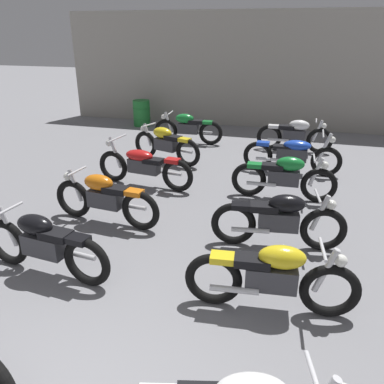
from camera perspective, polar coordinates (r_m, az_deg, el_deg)
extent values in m
cube|color=#9E998E|center=(13.20, 9.23, 17.16)|extent=(12.89, 0.24, 3.60)
torus|color=black|center=(5.90, -25.43, -6.68)|extent=(0.68, 0.18, 0.67)
torus|color=black|center=(5.09, -15.13, -9.87)|extent=(0.68, 0.18, 0.67)
cylinder|color=silver|center=(5.73, -25.31, -4.58)|extent=(0.25, 0.10, 0.56)
cube|color=#38383D|center=(5.42, -20.83, -7.28)|extent=(0.59, 0.30, 0.28)
ellipsoid|color=black|center=(5.36, -22.04, -4.43)|extent=(0.55, 0.33, 0.26)
cube|color=black|center=(5.19, -19.31, -5.90)|extent=(0.42, 0.28, 0.10)
cube|color=black|center=(5.00, -16.41, -6.68)|extent=(0.30, 0.23, 0.08)
cylinder|color=silver|center=(5.58, -25.32, -2.32)|extent=(0.09, 0.48, 0.04)
cylinder|color=silver|center=(5.33, -16.48, -8.74)|extent=(0.55, 0.13, 0.07)
torus|color=black|center=(6.96, -16.99, -0.95)|extent=(0.68, 0.18, 0.67)
torus|color=black|center=(6.28, -7.56, -2.73)|extent=(0.68, 0.18, 0.67)
cylinder|color=silver|center=(6.82, -16.70, 0.95)|extent=(0.25, 0.09, 0.56)
cube|color=#38383D|center=(6.56, -12.59, -1.00)|extent=(0.59, 0.30, 0.28)
ellipsoid|color=orange|center=(6.51, -13.54, 1.39)|extent=(0.55, 0.33, 0.26)
cube|color=black|center=(6.37, -11.09, 0.35)|extent=(0.42, 0.28, 0.10)
cube|color=orange|center=(6.20, -8.51, -0.08)|extent=(0.30, 0.23, 0.08)
cylinder|color=silver|center=(6.70, -16.54, 2.95)|extent=(0.08, 0.48, 0.04)
sphere|color=white|center=(6.86, -17.76, 2.19)|extent=(0.14, 0.14, 0.14)
cylinder|color=silver|center=(6.50, -8.94, -2.08)|extent=(0.55, 0.12, 0.07)
torus|color=black|center=(8.43, -11.46, 3.73)|extent=(0.68, 0.19, 0.67)
torus|color=black|center=(7.72, -2.14, 2.41)|extent=(0.68, 0.19, 0.67)
cylinder|color=silver|center=(8.30, -11.17, 5.69)|extent=(0.28, 0.10, 0.66)
cube|color=#38383D|center=(8.02, -7.04, 3.78)|extent=(0.68, 0.32, 0.28)
ellipsoid|color=red|center=(8.00, -7.74, 5.36)|extent=(0.63, 0.39, 0.22)
cube|color=black|center=(7.87, -5.69, 4.56)|extent=(0.43, 0.29, 0.10)
cube|color=red|center=(7.67, -2.86, 4.62)|extent=(0.30, 0.23, 0.08)
cylinder|color=silver|center=(8.18, -10.98, 7.73)|extent=(0.12, 0.68, 0.04)
sphere|color=white|center=(8.32, -12.08, 7.03)|extent=(0.14, 0.14, 0.14)
cylinder|color=silver|center=(7.94, -3.39, 2.82)|extent=(0.55, 0.13, 0.07)
torus|color=black|center=(9.95, -6.80, 6.94)|extent=(0.67, 0.32, 0.67)
torus|color=black|center=(9.18, -0.60, 5.75)|extent=(0.67, 0.32, 0.67)
cylinder|color=silver|center=(9.83, -6.51, 8.33)|extent=(0.25, 0.14, 0.56)
cube|color=#38383D|center=(9.53, -3.84, 6.96)|extent=(0.62, 0.41, 0.28)
ellipsoid|color=yellow|center=(9.51, -4.36, 8.67)|extent=(0.58, 0.43, 0.26)
cube|color=black|center=(9.34, -2.79, 7.94)|extent=(0.46, 0.35, 0.10)
cube|color=yellow|center=(9.15, -1.12, 7.65)|extent=(0.33, 0.28, 0.08)
cylinder|color=silver|center=(9.74, -6.31, 9.77)|extent=(0.19, 0.47, 0.04)
sphere|color=white|center=(9.89, -7.17, 9.22)|extent=(0.14, 0.14, 0.14)
cylinder|color=silver|center=(9.43, -1.40, 6.07)|extent=(0.54, 0.24, 0.07)
torus|color=black|center=(11.30, -3.83, 8.95)|extent=(0.68, 0.15, 0.67)
torus|color=black|center=(11.02, 2.76, 8.62)|extent=(0.68, 0.15, 0.67)
cylinder|color=silver|center=(11.22, -3.47, 10.22)|extent=(0.25, 0.09, 0.56)
cube|color=#38383D|center=(11.12, -0.58, 9.30)|extent=(0.59, 0.28, 0.28)
ellipsoid|color=#197F33|center=(11.08, -1.10, 10.73)|extent=(0.54, 0.31, 0.26)
cube|color=black|center=(11.03, 0.55, 10.25)|extent=(0.41, 0.26, 0.10)
cube|color=#197F33|center=(10.97, 2.27, 10.17)|extent=(0.29, 0.22, 0.08)
cylinder|color=silver|center=(11.15, -3.19, 11.51)|extent=(0.07, 0.48, 0.04)
sphere|color=white|center=(11.23, -4.18, 10.94)|extent=(0.14, 0.14, 0.14)
cylinder|color=silver|center=(11.19, 1.59, 8.75)|extent=(0.55, 0.10, 0.07)
cylinder|color=silver|center=(2.99, 17.58, -24.74)|extent=(0.15, 0.47, 0.04)
torus|color=black|center=(4.70, 19.56, -13.51)|extent=(0.68, 0.18, 0.67)
torus|color=black|center=(4.63, 3.15, -12.65)|extent=(0.68, 0.18, 0.67)
cylinder|color=silver|center=(4.54, 18.98, -10.83)|extent=(0.25, 0.10, 0.56)
cube|color=#38383D|center=(4.56, 11.50, -12.20)|extent=(0.59, 0.30, 0.28)
ellipsoid|color=yellow|center=(4.42, 13.09, -9.28)|extent=(0.55, 0.33, 0.26)
cube|color=black|center=(4.44, 8.83, -9.91)|extent=(0.42, 0.28, 0.10)
cube|color=yellow|center=(4.45, 4.53, -9.61)|extent=(0.30, 0.23, 0.08)
cylinder|color=silver|center=(4.40, 18.63, -7.96)|extent=(0.09, 0.48, 0.04)
sphere|color=white|center=(4.50, 20.98, -9.38)|extent=(0.14, 0.14, 0.14)
cylinder|color=silver|center=(4.52, 6.19, -14.06)|extent=(0.55, 0.13, 0.07)
torus|color=black|center=(5.97, 18.70, -5.23)|extent=(0.68, 0.20, 0.67)
torus|color=black|center=(5.85, 6.08, -4.66)|extent=(0.68, 0.20, 0.67)
cylinder|color=silver|center=(5.84, 18.24, -2.94)|extent=(0.25, 0.10, 0.56)
cube|color=#38383D|center=(5.83, 12.53, -4.11)|extent=(0.60, 0.32, 0.28)
ellipsoid|color=black|center=(5.72, 13.77, -1.65)|extent=(0.55, 0.35, 0.26)
cube|color=black|center=(5.73, 10.51, -2.21)|extent=(0.43, 0.29, 0.10)
cube|color=black|center=(5.72, 7.21, -2.04)|extent=(0.30, 0.24, 0.08)
cylinder|color=silver|center=(5.73, 17.97, -0.57)|extent=(0.10, 0.48, 0.04)
sphere|color=white|center=(5.81, 19.76, -1.76)|extent=(0.14, 0.14, 0.14)
cylinder|color=silver|center=(5.74, 8.53, -5.56)|extent=(0.55, 0.15, 0.07)
torus|color=black|center=(7.60, 18.08, 0.93)|extent=(0.67, 0.14, 0.67)
torus|color=black|center=(7.60, 8.31, 1.83)|extent=(0.67, 0.14, 0.67)
cylinder|color=silver|center=(7.51, 17.72, 2.83)|extent=(0.25, 0.08, 0.56)
cube|color=#38383D|center=(7.54, 13.27, 2.09)|extent=(0.58, 0.26, 0.28)
ellipsoid|color=#197F33|center=(7.45, 14.23, 4.04)|extent=(0.53, 0.30, 0.26)
cube|color=black|center=(7.47, 11.72, 3.68)|extent=(0.41, 0.26, 0.10)
cube|color=#197F33|center=(7.49, 9.20, 3.90)|extent=(0.29, 0.21, 0.08)
cylinder|color=silver|center=(7.43, 17.49, 4.76)|extent=(0.05, 0.48, 0.04)
sphere|color=white|center=(7.48, 18.91, 3.73)|extent=(0.14, 0.14, 0.14)
cylinder|color=silver|center=(7.47, 10.10, 1.17)|extent=(0.55, 0.09, 0.07)
torus|color=black|center=(9.05, 19.08, 4.22)|extent=(0.67, 0.12, 0.67)
torus|color=black|center=(9.09, 9.62, 5.25)|extent=(0.67, 0.12, 0.67)
cylinder|color=silver|center=(8.96, 18.82, 6.16)|extent=(0.27, 0.07, 0.66)
cube|color=#38383D|center=(9.01, 14.40, 5.36)|extent=(0.66, 0.25, 0.28)
ellipsoid|color=blue|center=(8.95, 15.18, 6.63)|extent=(0.60, 0.33, 0.22)
cube|color=black|center=(8.98, 13.09, 6.36)|extent=(0.40, 0.25, 0.10)
cube|color=blue|center=(9.00, 10.38, 7.01)|extent=(0.28, 0.20, 0.08)
cylinder|color=silver|center=(8.88, 18.68, 8.12)|extent=(0.05, 0.68, 0.04)
sphere|color=white|center=(8.92, 19.87, 7.22)|extent=(0.14, 0.14, 0.14)
cylinder|color=silver|center=(8.95, 11.09, 4.73)|extent=(0.55, 0.08, 0.07)
torus|color=black|center=(10.75, 18.18, 7.14)|extent=(0.67, 0.12, 0.67)
torus|color=black|center=(10.78, 11.24, 7.89)|extent=(0.67, 0.12, 0.67)
cylinder|color=silver|center=(10.68, 17.92, 8.53)|extent=(0.24, 0.07, 0.56)
cube|color=#38383D|center=(10.72, 14.76, 8.05)|extent=(0.58, 0.25, 0.28)
ellipsoid|color=white|center=(10.65, 15.45, 9.44)|extent=(0.52, 0.29, 0.26)
cube|color=black|center=(10.68, 13.68, 9.21)|extent=(0.40, 0.25, 0.10)
cube|color=white|center=(10.70, 11.90, 9.39)|extent=(0.28, 0.20, 0.08)
cylinder|color=silver|center=(10.62, 17.76, 9.93)|extent=(0.04, 0.48, 0.04)
sphere|color=white|center=(10.65, 18.77, 9.17)|extent=(0.14, 0.14, 0.14)
cylinder|color=silver|center=(10.64, 12.50, 7.49)|extent=(0.55, 0.08, 0.07)
cylinder|color=#1E722D|center=(13.43, -7.39, 11.40)|extent=(0.56, 0.56, 0.85)
torus|color=#1E722D|center=(13.39, -7.42, 12.12)|extent=(0.59, 0.59, 0.03)
torus|color=#1E722D|center=(13.46, -7.35, 10.70)|extent=(0.59, 0.59, 0.03)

